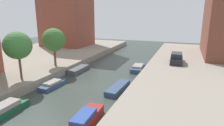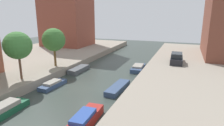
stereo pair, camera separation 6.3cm
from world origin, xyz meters
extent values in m
plane|color=#333D38|center=(0.00, 0.00, 0.00)|extent=(84.00, 84.00, 0.00)
cube|color=brown|center=(-16.00, 20.48, 10.46)|extent=(10.00, 8.47, 18.91)
cylinder|color=brown|center=(-6.85, -2.58, 2.38)|extent=(0.24, 0.24, 2.77)
sphere|color=#3E7B38|center=(-6.85, -2.58, 4.81)|extent=(2.99, 2.99, 2.99)
cylinder|color=brown|center=(-6.85, 3.52, 2.30)|extent=(0.31, 0.31, 2.61)
sphere|color=#3B7232|center=(-6.85, 3.52, 4.71)|extent=(3.14, 3.14, 3.14)
cube|color=black|center=(8.95, 11.71, 1.42)|extent=(1.90, 4.62, 0.85)
cube|color=#1E2328|center=(8.95, 11.37, 2.20)|extent=(1.61, 2.56, 0.69)
cube|color=#195638|center=(-3.48, -7.91, 0.27)|extent=(1.61, 4.57, 0.54)
cube|color=gray|center=(-3.48, -7.79, 0.74)|extent=(1.31, 2.53, 0.39)
cube|color=#33476B|center=(-3.73, -1.21, 0.22)|extent=(1.37, 3.72, 0.45)
cube|color=gray|center=(-3.73, -1.29, 0.57)|extent=(1.13, 2.06, 0.26)
cube|color=#4C5156|center=(-4.11, 5.14, 0.31)|extent=(1.43, 4.09, 0.62)
cube|color=maroon|center=(3.51, -6.71, 0.35)|extent=(1.59, 4.41, 0.70)
cube|color=#2D4C9E|center=(3.51, -7.00, 0.85)|extent=(1.27, 2.45, 0.29)
cube|color=#33476B|center=(3.54, 0.51, 0.28)|extent=(1.48, 4.57, 0.56)
cube|color=#33476B|center=(3.75, 8.98, 0.29)|extent=(1.78, 4.29, 0.58)
cube|color=gray|center=(3.75, 8.90, 0.70)|extent=(1.45, 2.38, 0.24)
camera|label=1|loc=(9.97, -18.03, 8.05)|focal=30.75mm
camera|label=2|loc=(10.03, -18.01, 8.05)|focal=30.75mm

